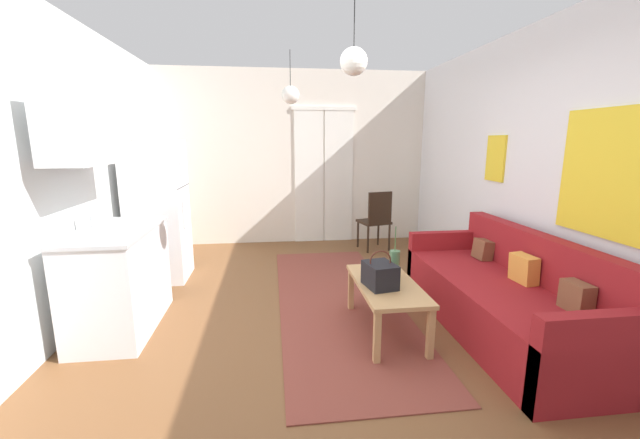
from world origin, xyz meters
TOP-DOWN VIEW (x-y plane):
  - ground_plane at (0.00, 0.00)m, footprint 4.82×7.20m
  - wall_back at (0.02, 3.35)m, footprint 4.42×0.13m
  - wall_right at (2.16, -0.00)m, footprint 0.12×6.80m
  - wall_left at (-2.16, 0.00)m, footprint 0.12×6.80m
  - area_rug at (0.29, 0.80)m, footprint 1.21×3.47m
  - couch at (1.64, 0.01)m, footprint 0.85×2.18m
  - coffee_table at (0.59, 0.12)m, footprint 0.50×1.03m
  - bamboo_vase at (0.69, 0.25)m, footprint 0.09×0.09m
  - handbag at (0.50, 0.04)m, footprint 0.27×0.32m
  - refrigerator at (-1.71, 1.76)m, footprint 0.64×0.62m
  - kitchen_counter at (-1.74, 0.48)m, footprint 0.60×1.12m
  - accent_chair at (1.18, 2.62)m, footprint 0.50×0.49m
  - pendant_lamp_near at (0.27, 0.15)m, footprint 0.21×0.21m
  - pendant_lamp_far at (-0.11, 2.09)m, footprint 0.22×0.22m

SIDE VIEW (x-z plane):
  - ground_plane at x=0.00m, z-range -0.10..0.00m
  - area_rug at x=0.29m, z-range 0.00..0.01m
  - couch at x=1.64m, z-range -0.14..0.71m
  - coffee_table at x=0.59m, z-range 0.17..0.62m
  - accent_chair at x=1.18m, z-range 0.04..0.95m
  - handbag at x=0.50m, z-range 0.40..0.71m
  - bamboo_vase at x=0.69m, z-range 0.34..0.80m
  - kitchen_counter at x=-1.74m, z-range -0.25..1.77m
  - refrigerator at x=-1.71m, z-range 0.00..1.65m
  - wall_back at x=0.02m, z-range -0.01..2.71m
  - wall_right at x=2.16m, z-range 0.00..2.73m
  - wall_left at x=-2.16m, z-range 0.00..2.73m
  - pendant_lamp_far at x=-0.11m, z-range 1.88..2.52m
  - pendant_lamp_near at x=0.27m, z-range 1.93..2.53m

